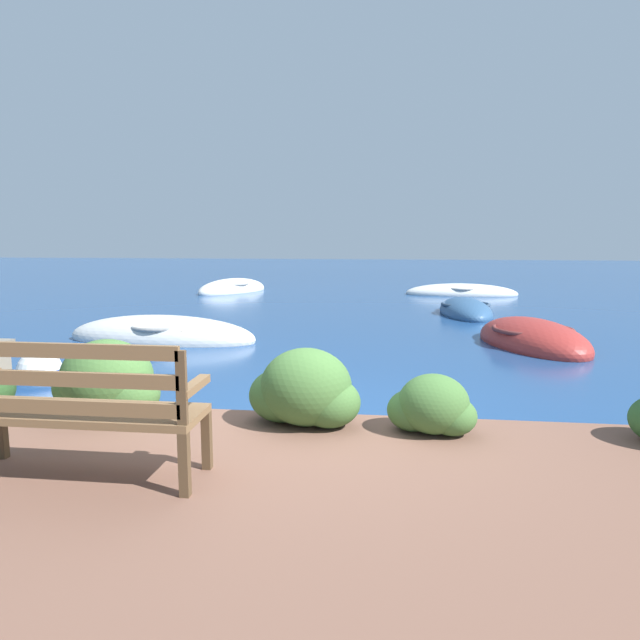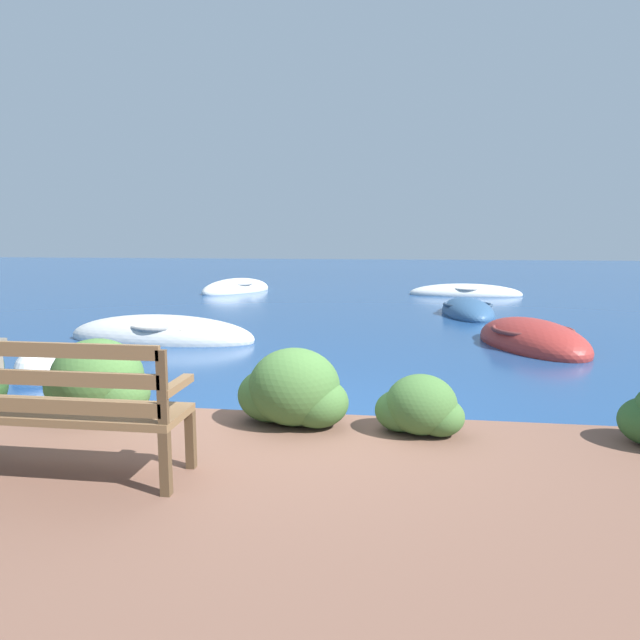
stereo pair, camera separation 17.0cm
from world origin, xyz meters
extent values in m
plane|color=navy|center=(0.00, 0.00, 0.00)|extent=(80.00, 80.00, 0.00)
cube|color=brown|center=(-0.37, -1.31, 0.42)|extent=(0.06, 0.06, 0.40)
cube|color=brown|center=(-0.37, -1.73, 0.42)|extent=(0.06, 0.06, 0.40)
cube|color=brown|center=(-1.12, -1.52, 0.65)|extent=(1.56, 0.48, 0.05)
cube|color=brown|center=(-1.12, -1.73, 0.75)|extent=(1.48, 0.04, 0.09)
cube|color=brown|center=(-1.12, -1.73, 0.93)|extent=(1.48, 0.04, 0.09)
cube|color=brown|center=(-1.12, -1.73, 1.10)|extent=(1.48, 0.04, 0.09)
cube|color=brown|center=(-0.37, -1.73, 0.90)|extent=(0.06, 0.04, 0.45)
cube|color=brown|center=(-0.37, -1.52, 0.85)|extent=(0.07, 0.43, 0.05)
ellipsoid|color=#426B33|center=(-1.59, -0.31, 0.56)|extent=(0.80, 0.72, 0.68)
ellipsoid|color=#426B33|center=(-1.81, -0.25, 0.46)|extent=(0.60, 0.54, 0.48)
ellipsoid|color=#426B33|center=(-1.39, -0.35, 0.44)|extent=(0.56, 0.50, 0.44)
ellipsoid|color=#426B33|center=(0.16, -0.32, 0.54)|extent=(0.76, 0.69, 0.65)
ellipsoid|color=#426B33|center=(-0.05, -0.26, 0.45)|extent=(0.57, 0.51, 0.46)
ellipsoid|color=#426B33|center=(0.35, -0.36, 0.43)|extent=(0.53, 0.48, 0.42)
ellipsoid|color=#426B33|center=(1.20, -0.41, 0.46)|extent=(0.57, 0.51, 0.48)
ellipsoid|color=#426B33|center=(1.04, -0.36, 0.39)|extent=(0.42, 0.38, 0.34)
ellipsoid|color=#426B33|center=(1.34, -0.43, 0.38)|extent=(0.40, 0.36, 0.31)
ellipsoid|color=silver|center=(-3.04, 4.35, 0.06)|extent=(3.38, 1.24, 0.78)
torus|color=gray|center=(-3.04, 4.35, 0.27)|extent=(1.15, 1.15, 0.07)
cube|color=#846647|center=(-2.54, 4.32, 0.24)|extent=(0.16, 0.87, 0.04)
cube|color=#846647|center=(-3.46, 4.37, 0.24)|extent=(0.16, 0.87, 0.04)
ellipsoid|color=#9E2D28|center=(3.16, 4.67, 0.06)|extent=(2.05, 2.84, 0.79)
torus|color=brown|center=(3.16, 4.67, 0.28)|extent=(1.64, 1.64, 0.07)
cube|color=#846647|center=(3.03, 5.04, 0.25)|extent=(1.01, 0.45, 0.04)
cube|color=#846647|center=(3.27, 4.37, 0.25)|extent=(1.01, 0.45, 0.04)
ellipsoid|color=#2D517A|center=(2.56, 8.45, 0.05)|extent=(1.28, 2.72, 0.65)
torus|color=#2D4157|center=(2.56, 8.45, 0.23)|extent=(1.18, 1.18, 0.07)
cube|color=#846647|center=(2.53, 8.84, 0.20)|extent=(0.88, 0.18, 0.04)
cube|color=#846647|center=(2.58, 8.11, 0.20)|extent=(0.88, 0.18, 0.04)
ellipsoid|color=silver|center=(2.99, 12.87, 0.05)|extent=(3.39, 1.20, 0.62)
torus|color=gray|center=(2.99, 12.87, 0.22)|extent=(1.12, 1.12, 0.07)
cube|color=#846647|center=(2.48, 12.89, 0.19)|extent=(0.16, 0.85, 0.04)
cube|color=#846647|center=(3.40, 12.85, 0.19)|extent=(0.16, 0.85, 0.04)
ellipsoid|color=silver|center=(-4.21, 12.90, 0.06)|extent=(2.29, 2.88, 0.78)
torus|color=gray|center=(-4.21, 12.90, 0.27)|extent=(1.45, 1.45, 0.07)
cube|color=#846647|center=(-4.00, 13.26, 0.24)|extent=(0.78, 0.53, 0.04)
cube|color=#846647|center=(-4.38, 12.61, 0.24)|extent=(0.78, 0.53, 0.04)
sphere|color=white|center=(-3.52, 1.65, 0.10)|extent=(0.55, 0.55, 0.55)
torus|color=navy|center=(-3.52, 1.65, 0.10)|extent=(0.60, 0.60, 0.07)
camera|label=1|loc=(0.85, -4.86, 1.78)|focal=32.00mm
camera|label=2|loc=(1.01, -4.84, 1.78)|focal=32.00mm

